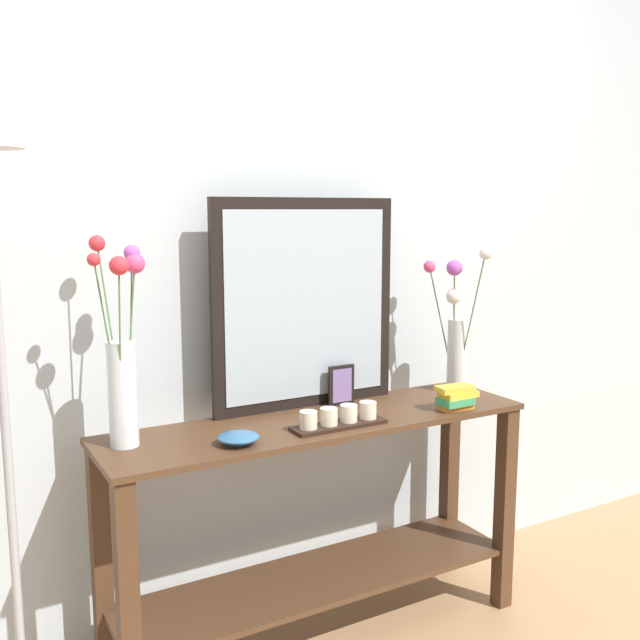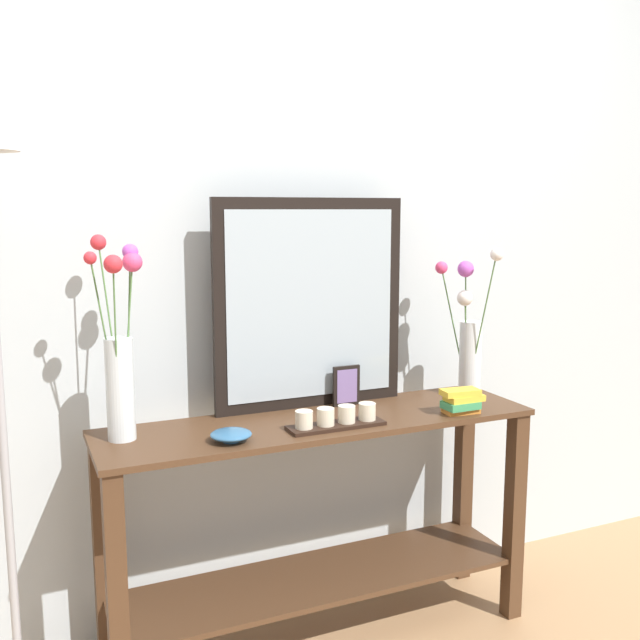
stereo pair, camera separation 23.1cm
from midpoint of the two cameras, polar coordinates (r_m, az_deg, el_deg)
name	(u,v)px [view 2 (the right image)]	position (r m, az deg, el deg)	size (l,w,h in m)	color
ground_plane	(320,639)	(2.72, 2.66, -24.13)	(7.00, 6.00, 0.02)	#A87F56
wall_back	(284,243)	(2.57, -0.27, 6.13)	(6.40, 0.08, 2.70)	#B2BCC1
console_table	(320,505)	(2.49, 2.75, -14.56)	(1.46, 0.39, 0.78)	#472D1C
mirror_leaning	(310,304)	(2.47, 1.92, 1.27)	(0.69, 0.03, 0.73)	black
tall_vase_left	(120,361)	(2.18, -12.78, -3.21)	(0.17, 0.23, 0.61)	silver
vase_right	(469,339)	(2.72, 14.21, -1.49)	(0.15, 0.24, 0.56)	silver
candle_tray	(336,419)	(2.30, 4.21, -7.90)	(0.32, 0.09, 0.07)	black
picture_frame_small	(346,386)	(2.54, 4.74, -5.27)	(0.10, 0.01, 0.14)	black
decorative_bowl	(231,435)	(2.16, -4.04, -9.15)	(0.12, 0.12, 0.04)	#2D5B84
book_stack	(461,401)	(2.51, 13.84, -6.33)	(0.15, 0.08, 0.08)	orange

